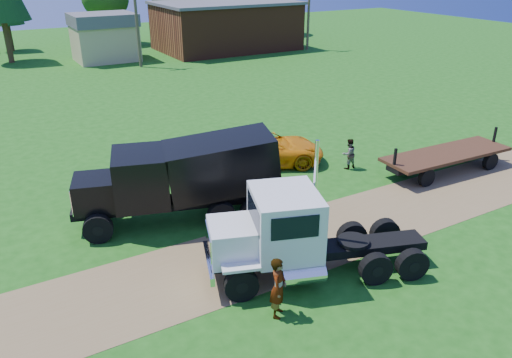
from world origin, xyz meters
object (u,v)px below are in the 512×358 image
white_semi_tractor (287,235)px  spectator_a (278,287)px  black_dump_truck (185,176)px  flatbed_trailer (446,157)px  orange_pickup (268,149)px

white_semi_tractor → spectator_a: (-1.37, -1.62, -0.58)m
black_dump_truck → spectator_a: 7.05m
flatbed_trailer → spectator_a: size_ratio=3.59×
black_dump_truck → spectator_a: (0.01, -6.98, -0.96)m
black_dump_truck → spectator_a: size_ratio=4.22×
black_dump_truck → spectator_a: black_dump_truck is taller
flatbed_trailer → spectator_a: spectator_a is taller
orange_pickup → spectator_a: bearing=174.5°
black_dump_truck → orange_pickup: 7.06m
black_dump_truck → flatbed_trailer: (13.24, -1.82, -1.18)m
white_semi_tractor → orange_pickup: (4.64, 8.87, -0.76)m
white_semi_tractor → flatbed_trailer: size_ratio=1.09×
white_semi_tractor → spectator_a: bearing=-111.4°
white_semi_tractor → flatbed_trailer: (11.86, 3.54, -0.79)m
orange_pickup → flatbed_trailer: size_ratio=0.82×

